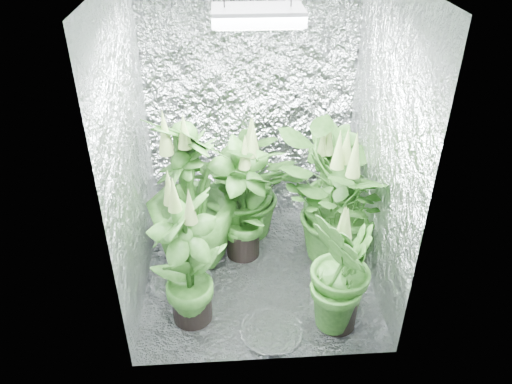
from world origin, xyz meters
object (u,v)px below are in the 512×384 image
at_px(grow_lamp, 258,15).
at_px(plant_g, 342,272).
at_px(plant_d, 190,193).
at_px(plant_e, 341,201).
at_px(plant_f, 188,259).
at_px(plant_a, 244,185).
at_px(circulation_fan, 325,212).
at_px(plant_b, 242,203).
at_px(plant_c, 329,184).

xyz_separation_m(grow_lamp, plant_g, (0.48, -0.54, -1.39)).
relative_size(plant_d, plant_e, 1.08).
height_order(plant_f, plant_g, plant_f).
xyz_separation_m(plant_a, circulation_fan, (0.65, 0.03, -0.30)).
height_order(plant_a, plant_b, plant_b).
xyz_separation_m(grow_lamp, plant_a, (-0.07, 0.45, -1.36)).
height_order(plant_b, plant_e, plant_e).
bearing_deg(plant_a, plant_c, 2.38).
distance_m(grow_lamp, plant_e, 1.45).
bearing_deg(plant_d, circulation_fan, 15.92).
xyz_separation_m(plant_f, circulation_fan, (1.03, 0.91, -0.33)).
relative_size(grow_lamp, circulation_fan, 1.26).
xyz_separation_m(grow_lamp, circulation_fan, (0.58, 0.48, -1.66)).
bearing_deg(plant_c, plant_b, -158.45).
distance_m(plant_c, plant_d, 1.11).
bearing_deg(plant_e, grow_lamp, -169.64).
relative_size(grow_lamp, plant_b, 0.50).
distance_m(plant_f, plant_g, 0.94).
distance_m(plant_b, plant_g, 0.94).
bearing_deg(plant_b, plant_g, -52.74).
bearing_deg(plant_a, grow_lamp, -80.96).
xyz_separation_m(plant_f, plant_g, (0.93, -0.12, -0.06)).
relative_size(plant_c, plant_d, 0.76).
xyz_separation_m(plant_c, circulation_fan, (-0.02, 0.00, -0.27)).
distance_m(grow_lamp, plant_f, 1.47).
bearing_deg(plant_f, plant_g, -7.05).
distance_m(plant_d, circulation_fan, 1.16).
bearing_deg(plant_d, plant_e, -4.03).
relative_size(plant_e, plant_g, 1.22).
relative_size(grow_lamp, plant_f, 0.47).
xyz_separation_m(plant_a, plant_d, (-0.39, -0.27, 0.12)).
relative_size(plant_f, circulation_fan, 2.70).
bearing_deg(plant_d, plant_c, 15.56).
bearing_deg(plant_e, plant_d, 175.97).
bearing_deg(plant_c, plant_g, -96.71).
distance_m(plant_f, circulation_fan, 1.42).
xyz_separation_m(plant_d, plant_g, (0.94, -0.73, -0.15)).
bearing_deg(plant_d, plant_f, -89.13).
height_order(plant_c, circulation_fan, plant_c).
bearing_deg(plant_a, plant_f, -113.49).
relative_size(plant_a, circulation_fan, 2.51).
height_order(plant_c, plant_d, plant_d).
bearing_deg(circulation_fan, plant_f, -148.42).
distance_m(grow_lamp, plant_c, 1.59).
height_order(grow_lamp, plant_d, grow_lamp).
distance_m(plant_a, circulation_fan, 0.72).
bearing_deg(plant_e, circulation_fan, 93.84).
relative_size(plant_a, plant_c, 1.05).
xyz_separation_m(plant_a, plant_g, (0.55, -1.00, -0.03)).
bearing_deg(grow_lamp, plant_g, -48.78).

